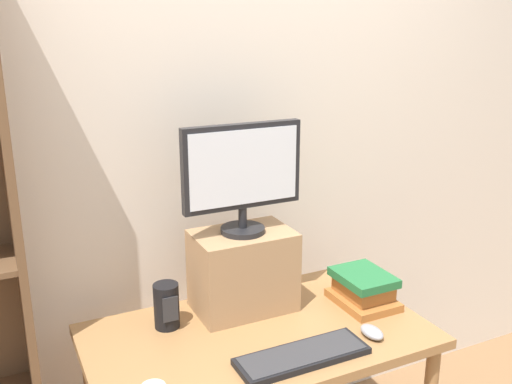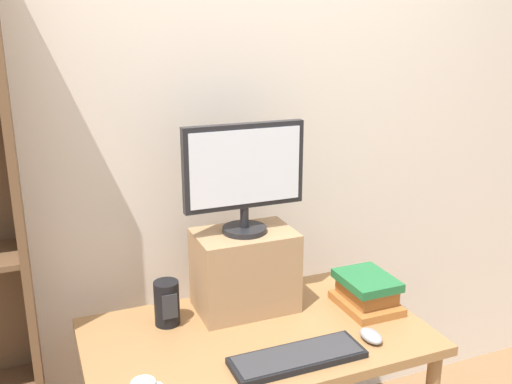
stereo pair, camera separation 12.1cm
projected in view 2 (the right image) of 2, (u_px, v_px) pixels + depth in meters
name	position (u px, v px, depth m)	size (l,w,h in m)	color
back_wall	(210.00, 156.00, 2.34)	(7.00, 0.08, 2.60)	beige
desk	(257.00, 354.00, 2.08)	(1.21, 0.70, 0.76)	#9E7042
riser_box	(245.00, 270.00, 2.19)	(0.37, 0.25, 0.31)	#A87F56
computer_monitor	(244.00, 173.00, 2.07)	(0.46, 0.17, 0.41)	black
keyboard	(298.00, 357.00, 1.88)	(0.45, 0.15, 0.02)	black
computer_mouse	(371.00, 336.00, 1.99)	(0.06, 0.10, 0.04)	#99999E
book_stack	(367.00, 292.00, 2.22)	(0.20, 0.26, 0.13)	#AD662D
desk_speaker	(167.00, 303.00, 2.09)	(0.09, 0.10, 0.17)	black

